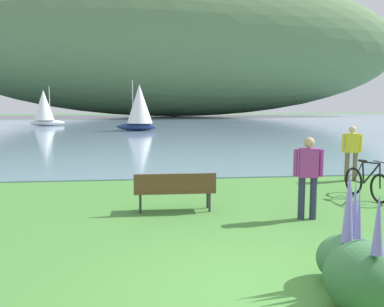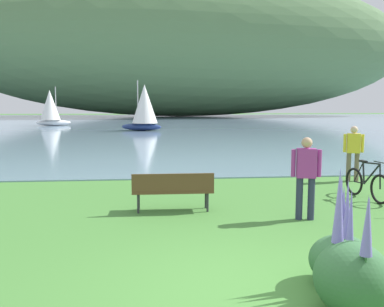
% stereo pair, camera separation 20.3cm
% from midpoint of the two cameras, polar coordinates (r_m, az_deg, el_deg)
% --- Properties ---
extents(ground_plane, '(200.00, 200.00, 0.00)m').
position_cam_midpoint_polar(ground_plane, '(5.70, 7.83, -18.06)').
color(ground_plane, '#478438').
extents(bay_water, '(180.00, 80.00, 0.04)m').
position_cam_midpoint_polar(bay_water, '(53.26, -5.05, 4.15)').
color(bay_water, '#7A99B2').
rests_on(bay_water, ground).
extents(distant_hillside, '(88.58, 28.00, 26.38)m').
position_cam_midpoint_polar(distant_hillside, '(81.46, -2.60, 14.36)').
color(distant_hillside, '#567A4C').
rests_on(distant_hillside, bay_water).
extents(park_bench_near_camera, '(1.80, 0.49, 0.88)m').
position_cam_midpoint_polar(park_bench_near_camera, '(9.38, -2.95, -4.74)').
color(park_bench_near_camera, brown).
rests_on(park_bench_near_camera, ground).
extents(bicycle_leaning_near_bench, '(0.28, 1.76, 1.01)m').
position_cam_midpoint_polar(bicycle_leaning_near_bench, '(11.49, 22.00, -3.73)').
color(bicycle_leaning_near_bench, black).
rests_on(bicycle_leaning_near_bench, ground).
extents(person_at_shoreline, '(0.59, 0.32, 1.71)m').
position_cam_midpoint_polar(person_at_shoreline, '(13.96, 20.35, 0.51)').
color(person_at_shoreline, '#72604C').
rests_on(person_at_shoreline, ground).
extents(person_on_the_grass, '(0.60, 0.29, 1.71)m').
position_cam_midpoint_polar(person_on_the_grass, '(8.99, 14.78, -2.51)').
color(person_on_the_grass, '#282D47').
rests_on(person_on_the_grass, ground).
extents(echium_bush_closest_to_camera, '(0.87, 0.87, 1.67)m').
position_cam_midpoint_polar(echium_bush_closest_to_camera, '(5.34, 20.90, -14.92)').
color(echium_bush_closest_to_camera, '#386B3D').
rests_on(echium_bush_closest_to_camera, ground).
extents(echium_bush_beside_closest, '(0.85, 0.85, 1.51)m').
position_cam_midpoint_polar(echium_bush_beside_closest, '(6.08, 19.57, -12.92)').
color(echium_bush_beside_closest, '#386B3D').
rests_on(echium_bush_beside_closest, ground).
extents(sailboat_nearest_to_shore, '(3.88, 2.89, 4.41)m').
position_cam_midpoint_polar(sailboat_nearest_to_shore, '(37.44, -7.31, 6.25)').
color(sailboat_nearest_to_shore, navy).
rests_on(sailboat_nearest_to_shore, bay_water).
extents(sailboat_mid_bay, '(3.70, 2.68, 4.19)m').
position_cam_midpoint_polar(sailboat_mid_bay, '(48.07, -19.44, 5.89)').
color(sailboat_mid_bay, white).
rests_on(sailboat_mid_bay, bay_water).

